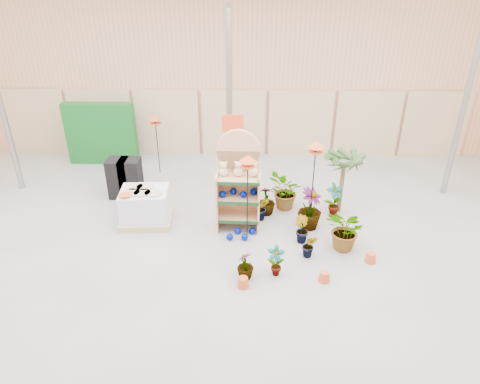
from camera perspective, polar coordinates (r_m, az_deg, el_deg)
name	(u,v)px	position (r m, az deg, el deg)	size (l,w,h in m)	color
room	(223,148)	(7.89, -2.29, 5.83)	(15.20, 12.10, 4.70)	gray
display_shelf	(238,184)	(9.21, -0.21, 1.04)	(0.95, 0.62, 2.22)	tan
teddy_bears	(239,170)	(8.95, -0.08, 2.96)	(0.82, 0.21, 0.34)	beige
gazing_balls_shelf	(238,193)	(9.17, -0.23, -0.11)	(0.82, 0.28, 0.15)	#00128C
gazing_balls_floor	(241,234)	(9.24, 0.15, -5.61)	(0.63, 0.39, 0.15)	#00128C
pallet_stack	(145,206)	(9.83, -12.50, -1.88)	(1.19, 1.01, 0.84)	tan
charcoal_planters	(125,178)	(11.05, -15.07, 1.81)	(0.80, 0.50, 1.00)	black
trellis_stock	(101,134)	(13.08, -18.00, 7.41)	(2.00, 0.30, 1.80)	#0F581D
offer_sign	(233,141)	(10.05, -0.94, 6.84)	(0.50, 0.08, 2.20)	gray
bird_table_front	(248,161)	(8.49, 1.04, 4.11)	(0.34, 0.34, 1.89)	black
bird_table_right	(316,148)	(8.76, 10.09, 5.85)	(0.34, 0.34, 2.10)	black
bird_table_back	(155,119)	(11.78, -11.26, 9.48)	(0.34, 0.34, 1.69)	black
palm	(345,159)	(9.89, 13.79, 4.28)	(0.70, 0.70, 1.59)	brown
potted_plant_1	(301,229)	(9.08, 8.16, -4.96)	(0.33, 0.26, 0.59)	#2F5023
potted_plant_3	(310,209)	(9.50, 9.32, -2.22)	(0.53, 0.53, 0.94)	#2F5023
potted_plant_4	(334,200)	(10.08, 12.44, -1.05)	(0.43, 0.29, 0.82)	#2F5023
potted_plant_5	(262,208)	(9.76, 2.96, -2.18)	(0.32, 0.26, 0.59)	#2F5023
potted_plant_6	(285,192)	(10.16, 6.08, 0.00)	(0.81, 0.70, 0.90)	#2F5023
potted_plant_7	(245,265)	(8.02, 0.72, -9.72)	(0.31, 0.31, 0.56)	#2F5023
potted_plant_8	(276,261)	(8.09, 4.79, -9.16)	(0.33, 0.23, 0.63)	#2F5023
potted_plant_9	(309,246)	(8.66, 9.24, -7.09)	(0.29, 0.24, 0.53)	#2F5023
potted_plant_10	(347,231)	(8.93, 14.05, -5.01)	(0.81, 0.71, 0.90)	#2F5023
potted_plant_11	(267,200)	(9.96, 3.56, -1.10)	(0.40, 0.40, 0.72)	#2F5023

